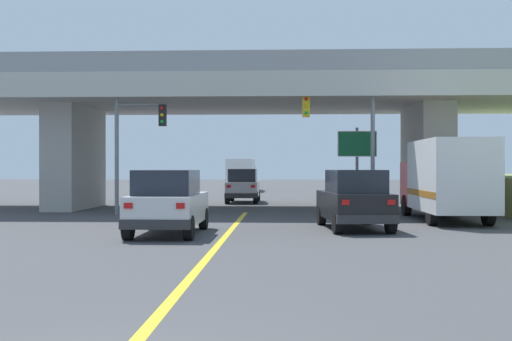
{
  "coord_description": "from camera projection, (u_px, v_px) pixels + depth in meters",
  "views": [
    {
      "loc": [
        1.77,
        -6.05,
        2.09
      ],
      "look_at": [
        0.57,
        21.81,
        1.97
      ],
      "focal_mm": 44.99,
      "sensor_mm": 36.0,
      "label": 1
    }
  ],
  "objects": [
    {
      "name": "highway_sign",
      "position": [
        357.0,
        150.0,
        30.47
      ],
      "size": [
        1.85,
        0.17,
        4.0
      ],
      "color": "slate",
      "rests_on": "ground"
    },
    {
      "name": "sedan_oncoming",
      "position": [
        243.0,
        186.0,
        38.49
      ],
      "size": [
        1.89,
        4.5,
        2.02
      ],
      "color": "silver",
      "rests_on": "ground"
    },
    {
      "name": "suv_lead",
      "position": [
        168.0,
        202.0,
        20.0
      ],
      "size": [
        2.02,
        4.53,
        2.02
      ],
      "color": "silver",
      "rests_on": "ground"
    },
    {
      "name": "overpass_bridge",
      "position": [
        249.0,
        108.0,
        32.51
      ],
      "size": [
        33.23,
        9.59,
        7.2
      ],
      "color": "#B7B5AD",
      "rests_on": "ground"
    },
    {
      "name": "traffic_signal_nearside",
      "position": [
        349.0,
        130.0,
        28.0
      ],
      "size": [
        3.15,
        0.36,
        5.8
      ],
      "color": "slate",
      "rests_on": "ground"
    },
    {
      "name": "suv_crossing",
      "position": [
        354.0,
        200.0,
        21.71
      ],
      "size": [
        2.35,
        4.55,
        2.02
      ],
      "rotation": [
        0.0,
        0.0,
        0.1
      ],
      "color": "black",
      "rests_on": "ground"
    },
    {
      "name": "traffic_signal_farside",
      "position": [
        133.0,
        137.0,
        28.45
      ],
      "size": [
        2.31,
        0.36,
        5.4
      ],
      "color": "slate",
      "rests_on": "ground"
    },
    {
      "name": "ground",
      "position": [
        249.0,
        209.0,
        32.53
      ],
      "size": [
        160.0,
        160.0,
        0.0
      ],
      "primitive_type": "plane",
      "color": "#424244"
    },
    {
      "name": "box_truck",
      "position": [
        446.0,
        179.0,
        25.04
      ],
      "size": [
        2.33,
        7.08,
        3.15
      ],
      "color": "red",
      "rests_on": "ground"
    },
    {
      "name": "lane_divider_stripe",
      "position": [
        221.0,
        242.0,
        18.01
      ],
      "size": [
        0.2,
        23.78,
        0.01
      ],
      "primitive_type": "cube",
      "color": "yellow",
      "rests_on": "ground"
    },
    {
      "name": "semi_truck_distant",
      "position": [
        241.0,
        174.0,
        57.92
      ],
      "size": [
        2.33,
        7.09,
        2.85
      ],
      "color": "navy",
      "rests_on": "ground"
    }
  ]
}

